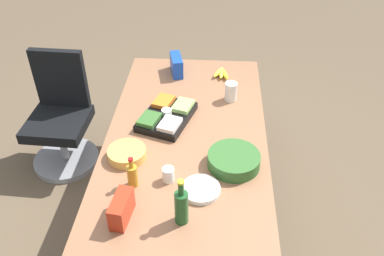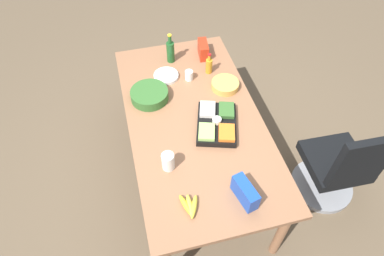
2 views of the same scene
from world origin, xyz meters
TOP-DOWN VIEW (x-y plane):
  - ground_plane at (0.00, 0.00)m, footprint 10.00×10.00m
  - conference_table at (0.00, 0.00)m, footprint 2.02×1.06m
  - office_chair at (-0.53, -1.10)m, footprint 0.56×0.56m
  - wine_bottle at (0.75, 0.03)m, footprint 0.07×0.07m
  - veggie_tray at (-0.12, -0.15)m, footprint 0.49×0.41m
  - paper_cup at (0.46, -0.07)m, footprint 0.08×0.08m
  - salad_bowl at (0.31, 0.31)m, footprint 0.33×0.33m
  - chip_bowl at (0.28, -0.35)m, footprint 0.29×0.29m
  - chip_bag_blue at (-0.77, -0.14)m, footprint 0.23×0.13m
  - mayo_jar at (-0.41, 0.29)m, footprint 0.10×0.10m
  - banana_bunch at (-0.75, 0.22)m, footprint 0.20×0.14m
  - dressing_bottle at (0.51, -0.27)m, footprint 0.06×0.06m
  - chip_bag_red at (0.75, -0.28)m, footprint 0.21×0.11m
  - paper_plate_stack at (0.54, 0.12)m, footprint 0.26×0.26m

SIDE VIEW (x-z plane):
  - ground_plane at x=0.00m, z-range 0.00..0.00m
  - office_chair at x=-0.53m, z-range -0.12..0.86m
  - conference_table at x=0.00m, z-range 0.31..1.07m
  - paper_plate_stack at x=0.54m, z-range 0.76..0.79m
  - banana_bunch at x=-0.75m, z-range 0.77..0.81m
  - chip_bowl at x=0.28m, z-range 0.76..0.82m
  - veggie_tray at x=-0.12m, z-range 0.76..0.84m
  - salad_bowl at x=0.31m, z-range 0.76..0.85m
  - paper_cup at x=0.46m, z-range 0.76..0.85m
  - chip_bag_red at x=0.75m, z-range 0.76..0.90m
  - mayo_jar at x=-0.41m, z-range 0.76..0.91m
  - chip_bag_blue at x=-0.77m, z-range 0.76..0.91m
  - dressing_bottle at x=0.51m, z-range 0.74..0.94m
  - wine_bottle at x=0.75m, z-range 0.73..1.02m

